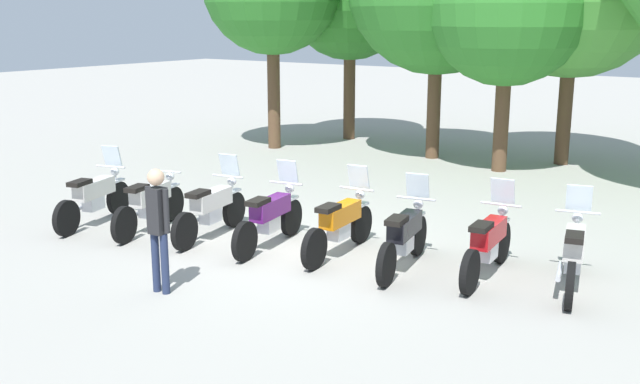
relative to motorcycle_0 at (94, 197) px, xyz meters
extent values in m
plane|color=#9E9B93|center=(4.10, 0.84, -0.52)|extent=(80.00, 80.00, 0.00)
cylinder|color=black|center=(-0.20, 0.71, -0.20)|extent=(0.27, 0.64, 0.64)
cylinder|color=black|center=(0.22, -0.79, -0.20)|extent=(0.27, 0.64, 0.64)
cube|color=silver|center=(-0.20, 0.71, 0.14)|extent=(0.21, 0.38, 0.04)
cube|color=silver|center=(0.00, 0.01, 0.15)|extent=(0.51, 0.98, 0.30)
cube|color=silver|center=(0.01, -0.04, -0.12)|extent=(0.32, 0.44, 0.24)
cube|color=black|center=(0.11, -0.38, 0.34)|extent=(0.35, 0.49, 0.08)
cylinder|color=silver|center=(-0.17, 0.62, 0.12)|extent=(0.11, 0.23, 0.64)
cylinder|color=silver|center=(-0.15, 0.53, 0.45)|extent=(0.61, 0.20, 0.04)
sphere|color=silver|center=(-0.18, 0.66, 0.33)|extent=(0.20, 0.20, 0.16)
cylinder|color=silver|center=(-0.06, -0.37, -0.18)|extent=(0.26, 0.69, 0.07)
cube|color=silver|center=(-0.16, 0.59, 0.65)|extent=(0.38, 0.22, 0.39)
cylinder|color=black|center=(0.98, 1.00, -0.20)|extent=(0.26, 0.64, 0.64)
cylinder|color=black|center=(1.38, -0.50, -0.20)|extent=(0.26, 0.64, 0.64)
cube|color=silver|center=(0.98, 1.00, 0.14)|extent=(0.21, 0.38, 0.04)
cube|color=silver|center=(1.17, 0.30, 0.15)|extent=(0.49, 0.98, 0.30)
cube|color=silver|center=(1.18, 0.25, -0.12)|extent=(0.31, 0.44, 0.24)
cube|color=black|center=(1.27, -0.09, 0.34)|extent=(0.34, 0.49, 0.08)
cylinder|color=silver|center=(1.01, 0.91, 0.12)|extent=(0.11, 0.23, 0.64)
cylinder|color=silver|center=(1.03, 0.83, 0.45)|extent=(0.61, 0.19, 0.04)
sphere|color=silver|center=(1.00, 0.95, 0.33)|extent=(0.20, 0.20, 0.16)
cylinder|color=silver|center=(1.10, -0.08, -0.18)|extent=(0.25, 0.69, 0.07)
cylinder|color=black|center=(2.21, 1.33, -0.20)|extent=(0.21, 0.65, 0.64)
cylinder|color=black|center=(2.49, -0.20, -0.20)|extent=(0.21, 0.65, 0.64)
cube|color=silver|center=(2.21, 1.33, 0.14)|extent=(0.18, 0.38, 0.04)
cube|color=silver|center=(2.34, 0.62, 0.15)|extent=(0.42, 0.98, 0.30)
cube|color=silver|center=(2.35, 0.57, -0.12)|extent=(0.29, 0.43, 0.24)
cube|color=black|center=(2.41, 0.22, 0.34)|extent=(0.31, 0.48, 0.08)
cylinder|color=silver|center=(2.23, 1.24, 0.12)|extent=(0.09, 0.23, 0.64)
cylinder|color=silver|center=(2.24, 1.15, 0.45)|extent=(0.62, 0.14, 0.04)
sphere|color=silver|center=(2.22, 1.28, 0.33)|extent=(0.19, 0.19, 0.16)
cylinder|color=silver|center=(2.24, 0.24, -0.18)|extent=(0.19, 0.70, 0.07)
cube|color=silver|center=(2.23, 1.21, 0.65)|extent=(0.38, 0.19, 0.39)
cylinder|color=black|center=(3.39, 1.48, -0.20)|extent=(0.20, 0.65, 0.64)
cylinder|color=black|center=(3.64, -0.05, -0.20)|extent=(0.20, 0.65, 0.64)
cube|color=silver|center=(3.39, 1.48, 0.14)|extent=(0.18, 0.37, 0.04)
cube|color=#59196B|center=(3.51, 0.77, 0.15)|extent=(0.41, 0.98, 0.30)
cube|color=silver|center=(3.52, 0.72, -0.12)|extent=(0.28, 0.43, 0.24)
cube|color=black|center=(3.57, 0.37, 0.34)|extent=(0.31, 0.47, 0.08)
cylinder|color=silver|center=(3.41, 1.39, 0.12)|extent=(0.09, 0.23, 0.64)
cylinder|color=silver|center=(3.42, 1.31, 0.45)|extent=(0.62, 0.13, 0.04)
sphere|color=silver|center=(3.40, 1.43, 0.33)|extent=(0.18, 0.18, 0.16)
cylinder|color=silver|center=(3.41, 0.40, -0.18)|extent=(0.18, 0.70, 0.07)
cube|color=silver|center=(3.41, 1.36, 0.65)|extent=(0.38, 0.19, 0.39)
cylinder|color=black|center=(4.62, 1.81, -0.20)|extent=(0.15, 0.65, 0.64)
cylinder|color=black|center=(4.75, 0.26, -0.20)|extent=(0.15, 0.65, 0.64)
cube|color=silver|center=(4.62, 1.81, 0.14)|extent=(0.15, 0.37, 0.04)
cube|color=orange|center=(4.68, 1.08, 0.15)|extent=(0.34, 0.97, 0.30)
cube|color=silver|center=(4.68, 1.03, -0.12)|extent=(0.25, 0.42, 0.24)
cube|color=black|center=(4.71, 0.68, 0.34)|extent=(0.28, 0.46, 0.08)
cylinder|color=silver|center=(4.63, 1.72, 0.12)|extent=(0.07, 0.23, 0.64)
cylinder|color=silver|center=(4.64, 1.63, 0.45)|extent=(0.62, 0.09, 0.04)
sphere|color=silver|center=(4.63, 1.76, 0.33)|extent=(0.17, 0.17, 0.16)
cylinder|color=silver|center=(4.55, 0.72, -0.18)|extent=(0.13, 0.70, 0.07)
cube|color=silver|center=(4.63, 1.69, 0.65)|extent=(0.37, 0.16, 0.39)
cylinder|color=black|center=(5.71, 1.78, -0.20)|extent=(0.22, 0.65, 0.64)
cylinder|color=black|center=(6.00, 0.26, -0.20)|extent=(0.22, 0.65, 0.64)
cube|color=silver|center=(5.71, 1.78, 0.14)|extent=(0.18, 0.38, 0.04)
cube|color=black|center=(5.84, 1.07, 0.15)|extent=(0.43, 0.98, 0.30)
cube|color=silver|center=(5.85, 1.02, -0.12)|extent=(0.29, 0.43, 0.24)
cube|color=black|center=(5.92, 0.67, 0.34)|extent=(0.32, 0.48, 0.08)
cylinder|color=silver|center=(5.73, 1.69, 0.12)|extent=(0.09, 0.23, 0.64)
cylinder|color=silver|center=(5.74, 1.60, 0.45)|extent=(0.62, 0.15, 0.04)
sphere|color=silver|center=(5.72, 1.73, 0.33)|extent=(0.19, 0.19, 0.16)
cylinder|color=silver|center=(5.75, 0.69, -0.18)|extent=(0.20, 0.70, 0.07)
cube|color=silver|center=(5.73, 1.66, 0.65)|extent=(0.38, 0.20, 0.39)
cylinder|color=black|center=(6.95, 2.18, -0.20)|extent=(0.16, 0.65, 0.64)
cylinder|color=black|center=(7.09, 0.64, -0.20)|extent=(0.16, 0.65, 0.64)
cube|color=silver|center=(6.95, 2.18, 0.14)|extent=(0.15, 0.37, 0.04)
cube|color=red|center=(7.02, 1.46, 0.15)|extent=(0.35, 0.97, 0.30)
cube|color=silver|center=(7.02, 1.41, -0.12)|extent=(0.26, 0.42, 0.24)
cube|color=black|center=(7.05, 1.06, 0.34)|extent=(0.28, 0.46, 0.08)
cylinder|color=silver|center=(6.96, 2.09, 0.12)|extent=(0.07, 0.23, 0.64)
cylinder|color=silver|center=(6.96, 2.00, 0.45)|extent=(0.62, 0.09, 0.04)
sphere|color=silver|center=(6.95, 2.13, 0.33)|extent=(0.17, 0.17, 0.16)
cylinder|color=silver|center=(6.89, 1.10, -0.18)|extent=(0.13, 0.70, 0.07)
cube|color=silver|center=(6.96, 2.06, 0.65)|extent=(0.37, 0.17, 0.39)
cylinder|color=black|center=(8.00, 2.39, -0.20)|extent=(0.25, 0.65, 0.64)
cylinder|color=black|center=(8.38, 0.89, -0.20)|extent=(0.25, 0.65, 0.64)
cube|color=silver|center=(8.00, 2.39, 0.14)|extent=(0.20, 0.38, 0.04)
cube|color=silver|center=(8.18, 1.69, 0.15)|extent=(0.48, 0.98, 0.30)
cube|color=silver|center=(8.19, 1.64, -0.12)|extent=(0.31, 0.44, 0.24)
cube|color=black|center=(8.27, 1.30, 0.34)|extent=(0.34, 0.49, 0.08)
cylinder|color=silver|center=(8.02, 2.31, 0.12)|extent=(0.10, 0.23, 0.64)
cylinder|color=silver|center=(8.04, 2.22, 0.45)|extent=(0.61, 0.19, 0.04)
sphere|color=silver|center=(8.01, 2.35, 0.33)|extent=(0.19, 0.19, 0.16)
cylinder|color=silver|center=(8.11, 1.31, -0.18)|extent=(0.24, 0.70, 0.07)
cube|color=silver|center=(8.03, 2.28, 0.65)|extent=(0.38, 0.22, 0.39)
cylinder|color=#232D4C|center=(3.65, -1.72, -0.09)|extent=(0.12, 0.12, 0.85)
cylinder|color=#232D4C|center=(3.48, -1.73, -0.09)|extent=(0.12, 0.12, 0.85)
cube|color=#262628|center=(3.56, -1.73, 0.65)|extent=(0.23, 0.21, 0.64)
cylinder|color=#262628|center=(3.72, -1.72, 0.67)|extent=(0.08, 0.08, 0.61)
cylinder|color=#262628|center=(3.40, -1.74, 0.67)|extent=(0.08, 0.08, 0.61)
sphere|color=#DBAD89|center=(3.56, -1.73, 1.12)|extent=(0.24, 0.24, 0.23)
cylinder|color=brown|center=(-2.28, 8.20, 1.10)|extent=(0.36, 0.36, 3.23)
cylinder|color=brown|center=(-1.39, 10.82, 0.99)|extent=(0.36, 0.36, 3.01)
cylinder|color=brown|center=(2.17, 9.43, 0.94)|extent=(0.36, 0.36, 2.92)
cylinder|color=brown|center=(4.31, 8.81, 0.81)|extent=(0.36, 0.36, 2.65)
sphere|color=#2D7A28|center=(4.31, 8.81, 3.48)|extent=(3.85, 3.85, 3.85)
cylinder|color=brown|center=(5.30, 10.55, 0.95)|extent=(0.36, 0.36, 2.94)
camera|label=1|loc=(10.83, -8.33, 3.21)|focal=41.21mm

